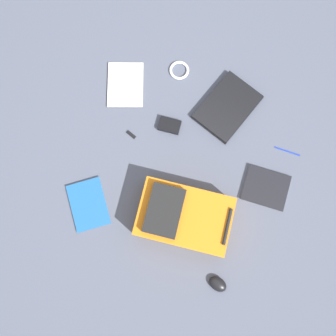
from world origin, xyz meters
TOP-DOWN VIEW (x-y plane):
  - ground_plane at (0.00, 0.00)m, footprint 3.71×3.71m
  - backpack at (-0.25, -0.13)m, footprint 0.35×0.49m
  - laptop at (0.40, -0.13)m, footprint 0.39×0.32m
  - book_manual at (0.06, -0.47)m, footprint 0.21×0.25m
  - book_comic at (0.30, 0.43)m, footprint 0.31×0.28m
  - book_red at (-0.37, 0.34)m, footprint 0.31×0.30m
  - computer_mouse at (-0.49, -0.42)m, footprint 0.08×0.10m
  - cable_coil at (0.49, 0.19)m, footprint 0.11×0.11m
  - power_brick at (0.18, 0.12)m, footprint 0.09×0.12m
  - pen_black at (0.29, -0.51)m, footprint 0.02×0.14m
  - usb_stick at (0.06, 0.29)m, footprint 0.03×0.06m

SIDE VIEW (x-z plane):
  - ground_plane at x=0.00m, z-range 0.00..0.00m
  - pen_black at x=0.29m, z-range 0.00..0.01m
  - usb_stick at x=0.06m, z-range 0.00..0.01m
  - book_comic at x=0.30m, z-range 0.00..0.01m
  - cable_coil at x=0.49m, z-range 0.00..0.02m
  - book_red at x=-0.37m, z-range 0.00..0.02m
  - book_manual at x=0.06m, z-range 0.00..0.02m
  - power_brick at x=0.18m, z-range 0.00..0.03m
  - laptop at x=0.40m, z-range 0.00..0.03m
  - computer_mouse at x=-0.49m, z-range 0.00..0.04m
  - backpack at x=-0.25m, z-range -0.01..0.18m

